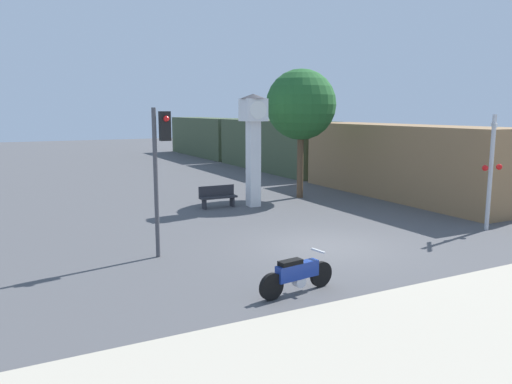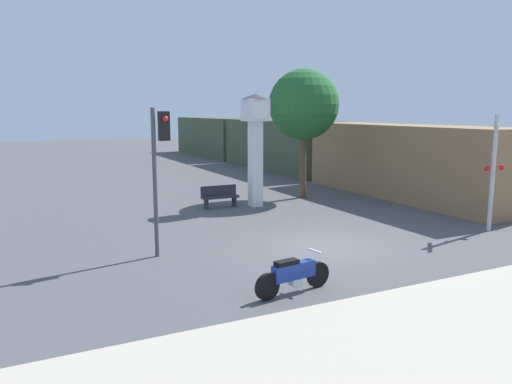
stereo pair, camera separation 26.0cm
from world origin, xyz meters
name	(u,v)px [view 2 (the right image)]	position (x,y,z in m)	size (l,w,h in m)	color
ground_plane	(325,247)	(0.00, 0.00, 0.00)	(120.00, 120.00, 0.00)	#4C4C4F
motorcycle	(293,275)	(-2.84, -2.94, 0.43)	(2.04, 0.50, 0.90)	black
clock_tower	(255,133)	(0.98, 6.73, 3.14)	(1.12, 1.12, 4.75)	white
freight_train	(278,145)	(8.32, 18.02, 1.70)	(2.80, 36.47, 3.40)	olive
traffic_light	(159,155)	(-4.66, 1.25, 2.85)	(0.50, 0.35, 4.15)	#47474C
railroad_crossing_signal	(493,168)	(6.19, -0.79, 2.14)	(0.90, 0.82, 3.94)	#B7B7BC
street_tree	(304,105)	(3.91, 7.65, 4.31)	(3.23, 3.23, 5.95)	brown
bench	(220,196)	(-0.49, 7.16, 0.49)	(1.60, 0.44, 0.92)	#2D2D33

